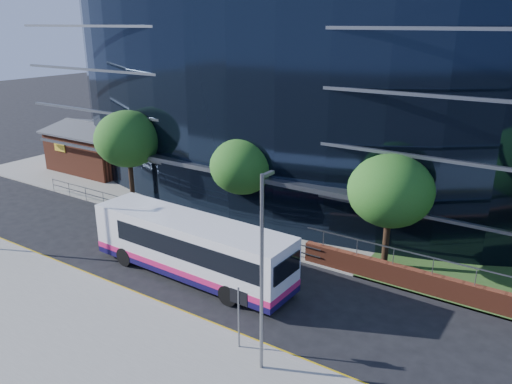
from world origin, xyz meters
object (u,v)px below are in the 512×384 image
Objects in this scene: brick_pavilion at (99,149)px; tree_far_c at (391,191)px; tree_far_b at (243,166)px; streetlight_east at (262,270)px; street_sign at (239,305)px; tree_far_a at (128,139)px; city_bus at (192,247)px.

brick_pavilion is 1.32× the size of tree_far_c.
tree_far_b is 14.74m from streetlight_east.
street_sign is at bearing -103.29° from tree_far_c.
tree_far_a is 0.87× the size of streetlight_east.
brick_pavilion is 3.07× the size of street_sign.
tree_far_c is at bearing -2.86° from tree_far_b.
tree_far_b reaches higher than city_bus.
city_bus is at bearing -141.01° from tree_far_c.
brick_pavilion is 0.71× the size of city_bus.
streetlight_east reaches higher than street_sign.
brick_pavilion is 1.08× the size of streetlight_east.
brick_pavilion is 30.49m from street_sign.
tree_far_b is at bearing 2.86° from tree_far_a.
street_sign is 20.63m from tree_far_a.
brick_pavilion is at bearing 153.45° from tree_far_a.
brick_pavilion is at bearing 171.18° from tree_far_c.
tree_far_c is at bearing 76.71° from street_sign.
brick_pavilion is at bearing 150.76° from streetlight_east.
tree_far_a is 20.00m from tree_far_c.
city_bus is (1.71, -7.21, -2.48)m from tree_far_b.
tree_far_c is 0.54× the size of city_bus.
tree_far_b is 7.81m from city_bus.
tree_far_c is 11.03m from city_bus.
city_bus is at bearing -29.80° from tree_far_a.
tree_far_a is at bearing -177.14° from tree_far_b.
tree_far_c is (29.00, -4.50, 2.60)m from brick_pavilion.
tree_far_c is (10.00, -0.50, 0.33)m from tree_far_b.
street_sign is 0.43× the size of tree_far_c.
street_sign is 2.80m from streetlight_east.
tree_far_c is at bearing 0.00° from tree_far_a.
streetlight_east is at bearing -52.37° from tree_far_b.
tree_far_c is 11.22m from streetlight_east.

